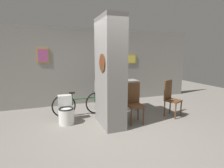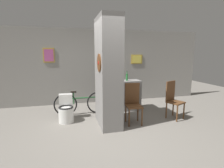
% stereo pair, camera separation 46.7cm
% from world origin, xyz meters
% --- Properties ---
extents(ground_plane, '(14.00, 14.00, 0.00)m').
position_xyz_m(ground_plane, '(0.00, 0.00, 0.00)').
color(ground_plane, slate).
extents(wall_back, '(8.00, 0.09, 2.60)m').
position_xyz_m(wall_back, '(-0.00, 2.63, 1.30)').
color(wall_back, gray).
rests_on(wall_back, ground_plane).
extents(pillar_center, '(0.51, 1.01, 2.60)m').
position_xyz_m(pillar_center, '(-0.09, 0.50, 1.30)').
color(pillar_center, gray).
rests_on(pillar_center, ground_plane).
extents(counter_shelf, '(1.31, 0.44, 0.94)m').
position_xyz_m(counter_shelf, '(0.49, 1.48, 0.47)').
color(counter_shelf, gray).
rests_on(counter_shelf, ground_plane).
extents(toilet, '(0.38, 0.54, 0.69)m').
position_xyz_m(toilet, '(-1.11, 0.97, 0.29)').
color(toilet, silver).
rests_on(toilet, ground_plane).
extents(chair_near_pillar, '(0.41, 0.41, 1.02)m').
position_xyz_m(chair_near_pillar, '(0.55, 0.45, 0.55)').
color(chair_near_pillar, brown).
rests_on(chair_near_pillar, ground_plane).
extents(chair_by_doorway, '(0.50, 0.50, 1.02)m').
position_xyz_m(chair_by_doorway, '(1.73, 0.50, 0.55)').
color(chair_by_doorway, brown).
rests_on(chair_by_doorway, ground_plane).
extents(bicycle, '(1.58, 0.42, 0.70)m').
position_xyz_m(bicycle, '(-0.65, 1.39, 0.34)').
color(bicycle, black).
rests_on(bicycle, ground_plane).
extents(bottle_tall, '(0.06, 0.06, 0.31)m').
position_xyz_m(bottle_tall, '(0.73, 1.45, 1.05)').
color(bottle_tall, '#267233').
rests_on(bottle_tall, counter_shelf).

